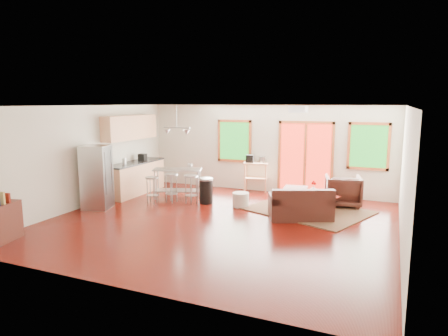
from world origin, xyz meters
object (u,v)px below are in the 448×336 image
at_px(refrigerator, 97,177).
at_px(ottoman, 295,195).
at_px(rug, 307,210).
at_px(island, 178,178).
at_px(loveseat, 301,206).
at_px(kitchen_cart, 255,167).
at_px(coffee_table, 309,196).
at_px(armchair, 343,189).

bearing_deg(refrigerator, ottoman, 13.28).
bearing_deg(refrigerator, rug, 3.52).
bearing_deg(refrigerator, island, 36.16).
relative_size(rug, refrigerator, 1.70).
relative_size(loveseat, kitchen_cart, 1.44).
bearing_deg(coffee_table, ottoman, 128.24).
height_order(ottoman, refrigerator, refrigerator).
relative_size(rug, coffee_table, 2.30).
xyz_separation_m(armchair, kitchen_cart, (-2.67, 0.77, 0.32)).
xyz_separation_m(loveseat, island, (-3.64, 0.68, 0.28)).
relative_size(rug, island, 1.92).
xyz_separation_m(coffee_table, island, (-3.64, -0.23, 0.22)).
bearing_deg(coffee_table, rug, -83.65).
distance_m(coffee_table, armchair, 1.01).
distance_m(loveseat, coffee_table, 0.91).
height_order(ottoman, kitchen_cart, kitchen_cart).
relative_size(coffee_table, armchair, 1.34).
height_order(rug, ottoman, ottoman).
bearing_deg(rug, ottoman, 122.76).
bearing_deg(island, refrigerator, -127.30).
xyz_separation_m(ottoman, refrigerator, (-4.50, -2.58, 0.60)).
bearing_deg(rug, armchair, 47.94).
distance_m(island, kitchen_cart, 2.41).
bearing_deg(refrigerator, loveseat, -4.36).
relative_size(ottoman, refrigerator, 0.38).
relative_size(island, kitchen_cart, 1.27).
xyz_separation_m(rug, loveseat, (-0.02, -0.75, 0.28)).
distance_m(rug, refrigerator, 5.37).
xyz_separation_m(armchair, island, (-4.40, -0.89, 0.13)).
distance_m(ottoman, refrigerator, 5.22).
xyz_separation_m(loveseat, armchair, (0.76, 1.57, 0.15)).
distance_m(loveseat, ottoman, 1.58).
distance_m(loveseat, refrigerator, 5.11).
bearing_deg(kitchen_cart, refrigerator, -131.93).
bearing_deg(kitchen_cart, ottoman, -30.09).
height_order(armchair, ottoman, armchair).
relative_size(armchair, refrigerator, 0.55).
height_order(refrigerator, island, refrigerator).
bearing_deg(kitchen_cart, armchair, -16.10).
xyz_separation_m(refrigerator, kitchen_cart, (3.06, 3.41, -0.04)).
distance_m(coffee_table, island, 3.65).
height_order(armchair, refrigerator, refrigerator).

